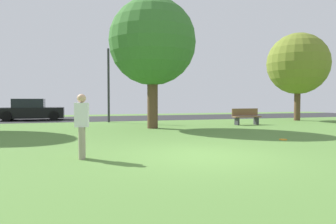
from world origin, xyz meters
TOP-DOWN VIEW (x-y plane):
  - ground_plane at (0.00, 0.00)m, footprint 44.00×44.00m
  - road_strip at (0.00, 16.00)m, footprint 44.00×6.40m
  - oak_tree_right at (0.55, 7.65)m, footprint 4.23×4.23m
  - oak_tree_left at (11.09, 10.31)m, footprint 4.02×4.02m
  - person_thrower at (-2.95, 0.43)m, footprint 0.35×0.30m
  - frisbee_disc at (3.92, 2.06)m, footprint 0.27×0.27m
  - parked_car_black at (-5.91, 15.67)m, footprint 4.07×2.04m
  - park_bench at (6.02, 8.17)m, footprint 1.60×0.45m
  - street_lamp_post at (-1.10, 12.20)m, footprint 0.14×0.14m

SIDE VIEW (x-z plane):
  - ground_plane at x=0.00m, z-range 0.00..0.00m
  - road_strip at x=0.00m, z-range 0.00..0.01m
  - frisbee_disc at x=3.92m, z-range 0.00..0.03m
  - park_bench at x=6.02m, z-range 0.01..0.91m
  - parked_car_black at x=-5.91m, z-range -0.07..1.38m
  - person_thrower at x=-2.95m, z-range 0.07..1.64m
  - street_lamp_post at x=-1.10m, z-range 0.00..4.50m
  - oak_tree_left at x=11.09m, z-range 0.86..6.63m
  - oak_tree_right at x=0.55m, z-range 1.02..7.35m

